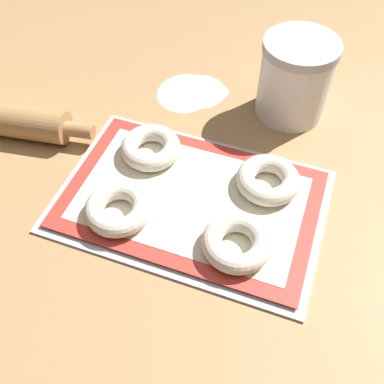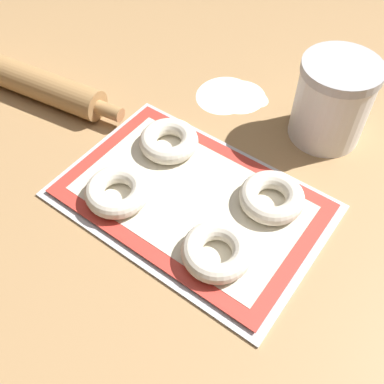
{
  "view_description": "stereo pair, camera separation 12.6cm",
  "coord_description": "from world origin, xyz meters",
  "px_view_note": "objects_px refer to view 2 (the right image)",
  "views": [
    {
      "loc": [
        0.15,
        -0.42,
        0.58
      ],
      "look_at": [
        0.0,
        -0.01,
        0.03
      ],
      "focal_mm": 42.0,
      "sensor_mm": 36.0,
      "label": 1
    },
    {
      "loc": [
        0.26,
        -0.37,
        0.58
      ],
      "look_at": [
        0.0,
        -0.01,
        0.03
      ],
      "focal_mm": 42.0,
      "sensor_mm": 36.0,
      "label": 2
    }
  ],
  "objects_px": {
    "bagel_back_right": "(272,197)",
    "bagel_back_left": "(169,141)",
    "bagel_front_right": "(217,251)",
    "flour_canister": "(332,101)",
    "bagel_front_left": "(117,192)",
    "rolling_pin": "(18,77)",
    "baking_tray": "(192,201)"
  },
  "relations": [
    {
      "from": "bagel_back_right",
      "to": "bagel_back_left",
      "type": "bearing_deg",
      "value": 179.41
    },
    {
      "from": "bagel_front_right",
      "to": "flour_canister",
      "type": "relative_size",
      "value": 0.69
    },
    {
      "from": "bagel_front_right",
      "to": "flour_canister",
      "type": "xyz_separation_m",
      "value": [
        0.01,
        0.34,
        0.05
      ]
    },
    {
      "from": "bagel_front_left",
      "to": "bagel_back_right",
      "type": "xyz_separation_m",
      "value": [
        0.2,
        0.13,
        0.0
      ]
    },
    {
      "from": "bagel_front_right",
      "to": "rolling_pin",
      "type": "relative_size",
      "value": 0.21
    },
    {
      "from": "baking_tray",
      "to": "bagel_back_left",
      "type": "distance_m",
      "value": 0.12
    },
    {
      "from": "bagel_back_right",
      "to": "bagel_front_left",
      "type": "bearing_deg",
      "value": -146.27
    },
    {
      "from": "bagel_back_right",
      "to": "rolling_pin",
      "type": "height_order",
      "value": "rolling_pin"
    },
    {
      "from": "bagel_back_right",
      "to": "rolling_pin",
      "type": "relative_size",
      "value": 0.21
    },
    {
      "from": "bagel_front_right",
      "to": "bagel_front_left",
      "type": "bearing_deg",
      "value": -178.96
    },
    {
      "from": "baking_tray",
      "to": "bagel_front_left",
      "type": "xyz_separation_m",
      "value": [
        -0.09,
        -0.07,
        0.02
      ]
    },
    {
      "from": "baking_tray",
      "to": "rolling_pin",
      "type": "bearing_deg",
      "value": 176.41
    },
    {
      "from": "baking_tray",
      "to": "bagel_front_right",
      "type": "relative_size",
      "value": 4.12
    },
    {
      "from": "baking_tray",
      "to": "bagel_front_left",
      "type": "bearing_deg",
      "value": -143.92
    },
    {
      "from": "baking_tray",
      "to": "bagel_front_right",
      "type": "height_order",
      "value": "bagel_front_right"
    },
    {
      "from": "bagel_back_left",
      "to": "rolling_pin",
      "type": "xyz_separation_m",
      "value": [
        -0.35,
        -0.04,
        0.0
      ]
    },
    {
      "from": "baking_tray",
      "to": "flour_canister",
      "type": "distance_m",
      "value": 0.3
    },
    {
      "from": "bagel_back_left",
      "to": "bagel_front_left",
      "type": "bearing_deg",
      "value": -88.11
    },
    {
      "from": "bagel_front_right",
      "to": "baking_tray",
      "type": "bearing_deg",
      "value": 144.58
    },
    {
      "from": "flour_canister",
      "to": "bagel_back_right",
      "type": "bearing_deg",
      "value": -87.82
    },
    {
      "from": "bagel_front_right",
      "to": "flour_canister",
      "type": "height_order",
      "value": "flour_canister"
    },
    {
      "from": "bagel_back_left",
      "to": "bagel_back_right",
      "type": "relative_size",
      "value": 1.0
    },
    {
      "from": "baking_tray",
      "to": "bagel_back_right",
      "type": "height_order",
      "value": "bagel_back_right"
    },
    {
      "from": "flour_canister",
      "to": "baking_tray",
      "type": "bearing_deg",
      "value": -109.97
    },
    {
      "from": "bagel_back_left",
      "to": "rolling_pin",
      "type": "height_order",
      "value": "rolling_pin"
    },
    {
      "from": "bagel_front_left",
      "to": "bagel_front_right",
      "type": "relative_size",
      "value": 1.0
    },
    {
      "from": "bagel_front_right",
      "to": "rolling_pin",
      "type": "xyz_separation_m",
      "value": [
        -0.54,
        0.09,
        0.0
      ]
    },
    {
      "from": "bagel_front_right",
      "to": "bagel_back_right",
      "type": "relative_size",
      "value": 1.0
    },
    {
      "from": "bagel_front_left",
      "to": "bagel_back_right",
      "type": "distance_m",
      "value": 0.24
    },
    {
      "from": "baking_tray",
      "to": "bagel_front_left",
      "type": "distance_m",
      "value": 0.12
    },
    {
      "from": "bagel_back_left",
      "to": "bagel_back_right",
      "type": "distance_m",
      "value": 0.21
    },
    {
      "from": "bagel_back_left",
      "to": "bagel_back_right",
      "type": "xyz_separation_m",
      "value": [
        0.21,
        -0.0,
        0.0
      ]
    }
  ]
}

